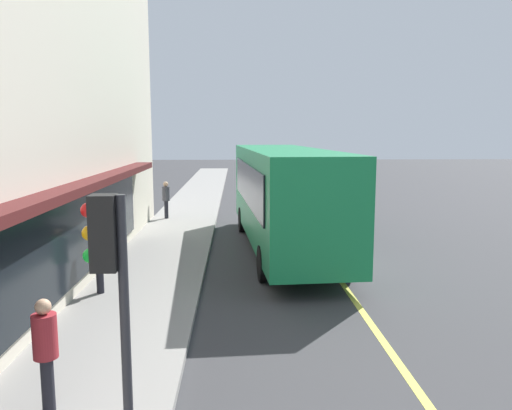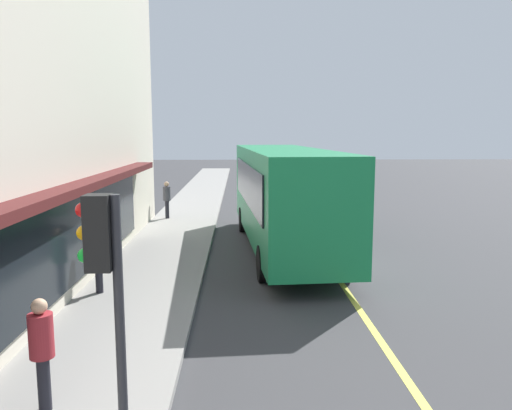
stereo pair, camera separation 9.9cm
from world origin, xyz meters
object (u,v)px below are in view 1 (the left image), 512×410
Objects in this scene: pedestrian_near_storefront at (166,196)px; car_white at (318,193)px; bus at (284,194)px; pedestrian_mid_block at (99,255)px; pedestrian_by_curb at (45,345)px; traffic_light at (109,263)px.

car_white is at bearing -60.39° from pedestrian_near_storefront.
pedestrian_near_storefront is at bearing 39.35° from bus.
bus is 7.03× the size of pedestrian_mid_block.
bus is 6.86× the size of pedestrian_by_curb.
pedestrian_mid_block is (-4.94, 4.97, -0.88)m from bus.
pedestrian_by_curb is at bearing 160.86° from car_white.
traffic_light is at bearing 164.46° from bus.
bus is 11.17m from pedestrian_by_curb.
pedestrian_by_curb is (-10.28, 4.29, -0.85)m from bus.
pedestrian_mid_block is (5.33, 0.68, -0.03)m from pedestrian_by_curb.
pedestrian_by_curb is (0.94, 1.17, -1.40)m from traffic_light.
pedestrian_near_storefront is at bearing 1.90° from pedestrian_by_curb.
pedestrian_near_storefront reaches higher than car_white.
pedestrian_mid_block is (-15.18, 7.80, 0.36)m from car_white.
traffic_light is 2.06m from pedestrian_by_curb.
pedestrian_by_curb is at bearing 51.13° from traffic_light.
pedestrian_near_storefront reaches higher than pedestrian_mid_block.
bus is at bearing -140.65° from pedestrian_near_storefront.
bus is at bearing -45.14° from pedestrian_mid_block.
bus is 7.66m from pedestrian_near_storefront.
pedestrian_by_curb is 5.37m from pedestrian_mid_block.
pedestrian_near_storefront is (10.83, -0.14, 0.06)m from pedestrian_mid_block.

